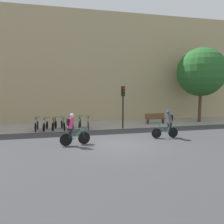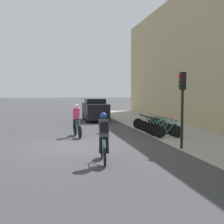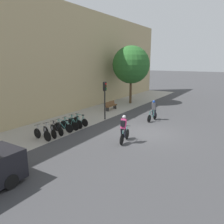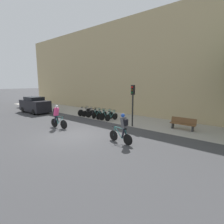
{
  "view_description": "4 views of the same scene",
  "coord_description": "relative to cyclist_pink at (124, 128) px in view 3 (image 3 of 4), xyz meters",
  "views": [
    {
      "loc": [
        -3.17,
        -11.54,
        3.21
      ],
      "look_at": [
        0.44,
        3.66,
        1.44
      ],
      "focal_mm": 35.0,
      "sensor_mm": 36.0,
      "label": 1
    },
    {
      "loc": [
        12.71,
        -0.71,
        2.47
      ],
      "look_at": [
        0.86,
        1.77,
        1.58
      ],
      "focal_mm": 45.0,
      "sensor_mm": 36.0,
      "label": 2
    },
    {
      "loc": [
        -13.93,
        -5.72,
        5.02
      ],
      "look_at": [
        -0.72,
        2.53,
        1.37
      ],
      "focal_mm": 35.0,
      "sensor_mm": 36.0,
      "label": 3
    },
    {
      "loc": [
        9.22,
        -6.78,
        3.47
      ],
      "look_at": [
        0.54,
        3.38,
        1.22
      ],
      "focal_mm": 28.0,
      "sensor_mm": 36.0,
      "label": 4
    }
  ],
  "objects": [
    {
      "name": "ground",
      "position": [
        2.58,
        -0.51,
        -0.95
      ],
      "size": [
        200.0,
        200.0,
        0.0
      ],
      "primitive_type": "plane",
      "color": "#3D3D3F"
    },
    {
      "name": "kerb_strip",
      "position": [
        2.58,
        6.24,
        -0.94
      ],
      "size": [
        44.0,
        4.5,
        0.01
      ],
      "primitive_type": "cube",
      "color": "#A39E93",
      "rests_on": "ground"
    },
    {
      "name": "building_facade",
      "position": [
        2.58,
        8.79,
        4.17
      ],
      "size": [
        44.0,
        0.6,
        10.24
      ],
      "primitive_type": "cube",
      "color": "tan",
      "rests_on": "ground"
    },
    {
      "name": "cyclist_pink",
      "position": [
        0.0,
        0.0,
        0.0
      ],
      "size": [
        1.7,
        0.53,
        1.79
      ],
      "color": "black",
      "rests_on": "ground"
    },
    {
      "name": "cyclist_grey",
      "position": [
        6.03,
        0.43,
        -0.0
      ],
      "size": [
        1.75,
        0.47,
        1.76
      ],
      "color": "black",
      "rests_on": "ground"
    },
    {
      "name": "parked_bike_0",
      "position": [
        -2.35,
        4.74,
        -0.54
      ],
      "size": [
        0.46,
        1.7,
        0.98
      ],
      "color": "black",
      "rests_on": "ground"
    },
    {
      "name": "parked_bike_1",
      "position": [
        -1.72,
        4.74,
        -0.56
      ],
      "size": [
        0.46,
        1.57,
        0.94
      ],
      "color": "black",
      "rests_on": "ground"
    },
    {
      "name": "parked_bike_2",
      "position": [
        -1.08,
        4.74,
        -0.56
      ],
      "size": [
        0.48,
        1.57,
        0.95
      ],
      "color": "black",
      "rests_on": "ground"
    },
    {
      "name": "parked_bike_3",
      "position": [
        -0.44,
        4.74,
        -0.56
      ],
      "size": [
        0.46,
        1.61,
        0.95
      ],
      "color": "black",
      "rests_on": "ground"
    },
    {
      "name": "parked_bike_4",
      "position": [
        0.2,
        4.74,
        -0.55
      ],
      "size": [
        0.46,
        1.65,
        0.96
      ],
      "color": "black",
      "rests_on": "ground"
    },
    {
      "name": "parked_bike_5",
      "position": [
        0.84,
        4.74,
        -0.54
      ],
      "size": [
        0.49,
        1.71,
        0.98
      ],
      "color": "black",
      "rests_on": "ground"
    },
    {
      "name": "parked_bike_6",
      "position": [
        1.48,
        4.74,
        -0.56
      ],
      "size": [
        0.46,
        1.58,
        0.95
      ],
      "color": "black",
      "rests_on": "ground"
    },
    {
      "name": "traffic_light_pole",
      "position": [
        4.14,
        4.18,
        1.35
      ],
      "size": [
        0.26,
        0.3,
        3.29
      ],
      "color": "black",
      "rests_on": "ground"
    },
    {
      "name": "bench",
      "position": [
        7.6,
        5.76,
        -0.47
      ],
      "size": [
        1.82,
        0.44,
        0.89
      ],
      "color": "brown",
      "rests_on": "ground"
    },
    {
      "name": "street_tree_0",
      "position": [
        12.05,
        5.74,
        3.64
      ],
      "size": [
        4.39,
        4.39,
        6.79
      ],
      "color": "#4C3823",
      "rests_on": "ground"
    }
  ]
}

